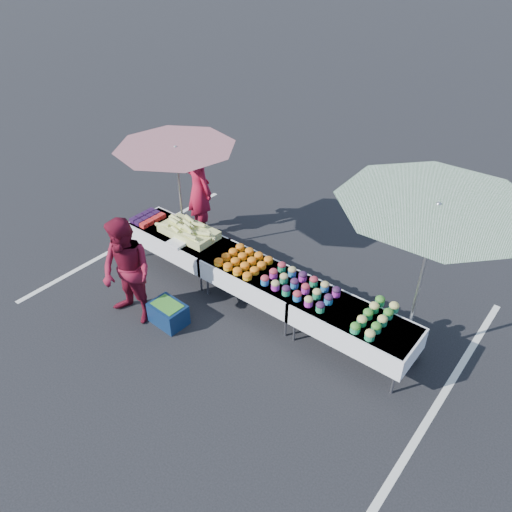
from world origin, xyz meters
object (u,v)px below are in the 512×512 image
Objects in this scene: table_left at (178,239)px; umbrella_right at (435,219)px; table_right at (354,325)px; vendor at (199,189)px; storage_bin at (168,313)px; customer at (127,272)px; table_center at (256,277)px; umbrella_left at (176,157)px.

table_left is 4.61m from umbrella_right.
table_right is 0.57× the size of umbrella_right.
storage_bin is at bearing 134.96° from vendor.
umbrella_right is (3.79, 1.95, 1.45)m from customer.
umbrella_right reaches higher than table_left.
customer is 0.55× the size of umbrella_right.
storage_bin is at bearing -152.58° from umbrella_right.
storage_bin is (-0.82, -1.21, -0.39)m from table_center.
vendor is (-4.15, 1.15, 0.36)m from table_right.
umbrella_left is (-3.88, 0.40, 1.38)m from table_right.
vendor is 2.80m from customer.
umbrella_right reaches higher than storage_bin.
customer reaches higher than table_right.
customer is 4.50m from umbrella_right.
table_right is 1.03× the size of customer.
customer is at bearing -73.23° from table_left.
customer is (0.44, -1.47, 0.32)m from table_left.
vendor reaches higher than table_left.
table_left is 1.03× the size of customer.
umbrella_right reaches higher than table_right.
table_left is 1.00× the size of table_right.
table_right is at bearing 176.58° from vendor.
table_center is 1.00× the size of table_right.
customer is (-1.36, -1.47, 0.32)m from table_center.
umbrella_left reaches higher than table_center.
table_right is at bearing 0.00° from table_left.
table_right is 0.99× the size of vendor.
umbrella_left is at bearing 108.24° from customer.
table_center is 2.53m from umbrella_left.
umbrella_left reaches higher than table_right.
umbrella_left is 4.53m from umbrella_right.
table_right is at bearing -5.89° from umbrella_left.
table_left is 3.19× the size of storage_bin.
umbrella_right is at bearing 0.97° from umbrella_left.
table_left is at bearing -55.21° from umbrella_left.
table_center is at bearing 58.13° from storage_bin.
table_right is (1.80, 0.00, 0.00)m from table_center.
vendor is at bearing 125.24° from storage_bin.
table_left is 0.99× the size of vendor.
table_right reaches higher than storage_bin.
umbrella_right is at bearing 24.34° from customer.
umbrella_right is (0.63, 0.48, 1.77)m from table_right.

